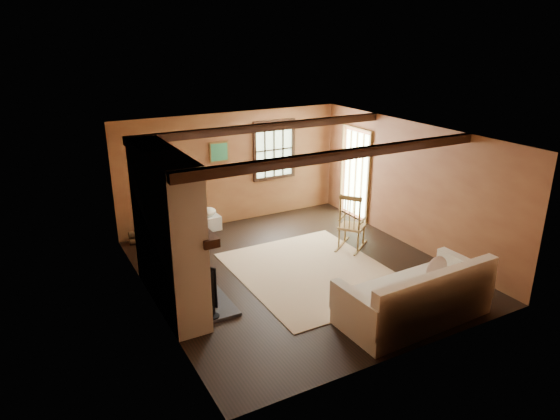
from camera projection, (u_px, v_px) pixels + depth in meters
ground at (297, 270)px, 8.78m from camera, size 5.50×5.50×0.00m
room_envelope at (302, 176)px, 8.54m from camera, size 5.02×5.52×2.44m
fireplace at (169, 236)px, 7.40m from camera, size 1.02×2.30×2.40m
rug at (313, 272)px, 8.70m from camera, size 2.50×3.00×0.01m
rocking_chair at (351, 225)px, 9.54m from camera, size 0.89×0.81×1.10m
sofa at (417, 300)px, 7.17m from camera, size 2.29×1.07×0.92m
firewood_pile at (148, 235)px, 9.93m from camera, size 0.74×0.13×0.27m
laundry_basket at (208, 223)px, 10.52m from camera, size 0.51×0.40×0.30m
basket_pillow at (207, 212)px, 10.44m from camera, size 0.47×0.42×0.19m
armchair at (176, 230)px, 9.52m from camera, size 1.20×1.20×0.78m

